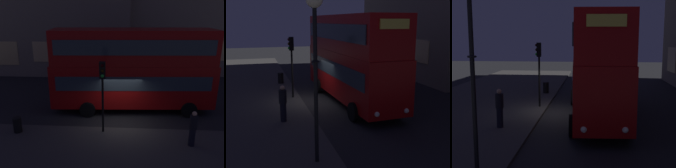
# 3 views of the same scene
# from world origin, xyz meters

# --- Properties ---
(ground_plane) EXTENTS (80.00, 80.00, 0.00)m
(ground_plane) POSITION_xyz_m (0.00, 0.00, 0.00)
(ground_plane) COLOR #232326
(double_decker_bus) EXTENTS (10.61, 3.16, 5.37)m
(double_decker_bus) POSITION_xyz_m (0.67, 2.03, 3.00)
(double_decker_bus) COLOR #9E0C0C
(double_decker_bus) RESTS_ON ground
(traffic_light_near_kerb) EXTENTS (0.34, 0.37, 3.92)m
(traffic_light_near_kerb) POSITION_xyz_m (-0.93, -1.37, 2.94)
(traffic_light_near_kerb) COLOR black
(traffic_light_near_kerb) RESTS_ON sidewalk_slab
(street_lamp) EXTENTS (0.55, 0.55, 5.84)m
(street_lamp) POSITION_xyz_m (8.13, -1.76, 4.56)
(street_lamp) COLOR black
(street_lamp) RESTS_ON sidewalk_slab
(pedestrian) EXTENTS (0.38, 0.38, 1.83)m
(pedestrian) POSITION_xyz_m (3.56, -2.44, 1.06)
(pedestrian) COLOR black
(pedestrian) RESTS_ON sidewalk_slab
(litter_bin) EXTENTS (0.45, 0.45, 0.84)m
(litter_bin) POSITION_xyz_m (-5.59, -1.68, 0.54)
(litter_bin) COLOR black
(litter_bin) RESTS_ON sidewalk_slab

